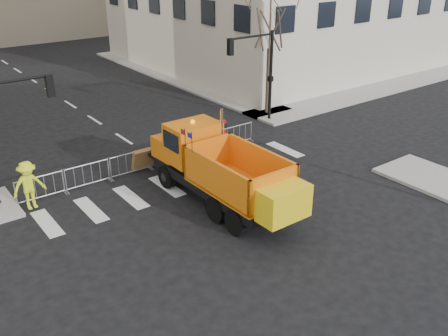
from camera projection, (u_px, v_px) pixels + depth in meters
ground at (266, 230)px, 18.91m from camera, size 120.00×120.00×0.00m
sidewalk_back at (155, 157)px, 25.08m from camera, size 64.00×5.00×0.15m
traffic_light_right at (271, 77)px, 29.34m from camera, size 0.18×0.18×5.40m
crowd_barriers at (150, 158)px, 23.81m from camera, size 12.60×0.60×1.10m
street_tree at (269, 55)px, 30.01m from camera, size 3.00×3.00×7.50m
plow_truck at (221, 169)px, 20.17m from camera, size 3.04×9.29×3.60m
cop_a at (174, 157)px, 23.07m from camera, size 0.76×0.67×1.76m
cop_b at (182, 148)px, 24.01m from camera, size 0.97×0.79×1.86m
cop_c at (181, 156)px, 23.32m from camera, size 0.98×0.96×1.66m
worker at (29, 185)px, 19.79m from camera, size 1.36×0.85×2.03m
newspaper_box at (222, 130)px, 26.85m from camera, size 0.57×0.54×1.10m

